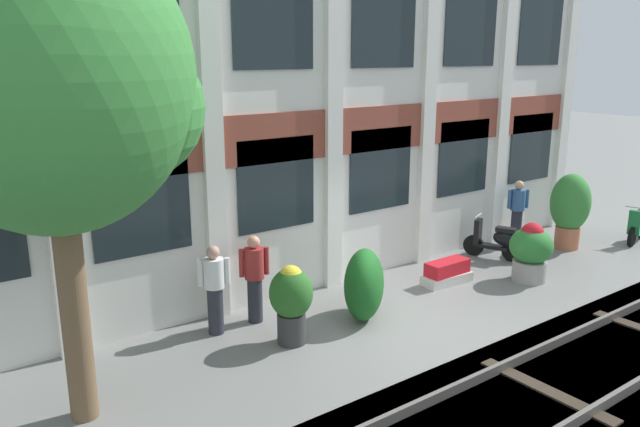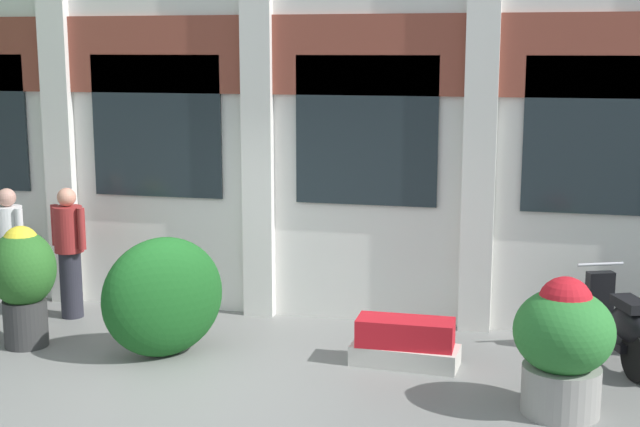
% 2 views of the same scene
% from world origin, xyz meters
% --- Properties ---
extents(ground_plane, '(80.00, 80.00, 0.00)m').
position_xyz_m(ground_plane, '(0.00, 0.00, 0.00)').
color(ground_plane, slate).
extents(apartment_facade, '(15.71, 0.64, 7.42)m').
position_xyz_m(apartment_facade, '(-0.00, 2.68, 3.70)').
color(apartment_facade, silver).
rests_on(apartment_facade, ground).
extents(potted_plant_ribbed_drum, '(0.71, 0.71, 1.32)m').
position_xyz_m(potted_plant_ribbed_drum, '(-2.13, 0.73, 0.77)').
color(potted_plant_ribbed_drum, '#333333').
rests_on(potted_plant_ribbed_drum, ground).
extents(potted_plant_fluted_column, '(0.88, 0.88, 1.24)m').
position_xyz_m(potted_plant_fluted_column, '(3.45, 0.19, 0.66)').
color(potted_plant_fluted_column, gray).
rests_on(potted_plant_fluted_column, ground).
extents(potted_plant_square_trough, '(1.11, 0.51, 0.48)m').
position_xyz_m(potted_plant_square_trough, '(1.95, 1.08, 0.23)').
color(potted_plant_square_trough, beige).
rests_on(potted_plant_square_trough, ground).
extents(scooter_second_parked, '(0.72, 1.31, 0.98)m').
position_xyz_m(scooter_second_parked, '(4.04, 1.50, 0.44)').
color(scooter_second_parked, black).
rests_on(scooter_second_parked, ground).
extents(resident_by_doorway, '(0.49, 0.34, 1.54)m').
position_xyz_m(resident_by_doorway, '(-2.94, 1.79, 0.82)').
color(resident_by_doorway, '#282833').
rests_on(resident_by_doorway, ground).
extents(resident_watching_tracks, '(0.51, 0.34, 1.57)m').
position_xyz_m(resident_watching_tracks, '(-2.17, 1.80, 0.84)').
color(resident_watching_tracks, '#282833').
rests_on(resident_watching_tracks, ground).
extents(topiary_hedge, '(1.42, 1.42, 1.27)m').
position_xyz_m(topiary_hedge, '(-0.55, 0.78, 0.63)').
color(topiary_hedge, '#19561E').
rests_on(topiary_hedge, ground).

